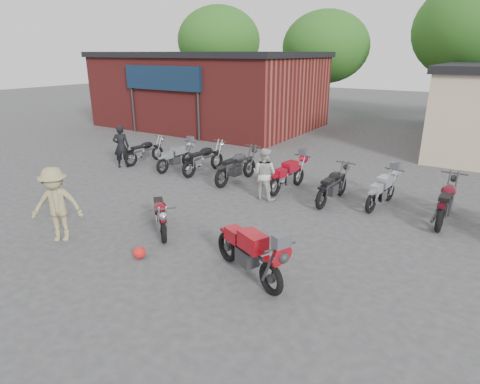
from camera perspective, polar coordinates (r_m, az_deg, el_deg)
The scene contains 19 objects.
ground at distance 9.29m, azimuth -11.05°, elevation -8.26°, with size 90.00×90.00×0.00m, color #3A393C.
brick_building at distance 24.89m, azimuth -4.26°, elevation 14.04°, with size 12.00×8.00×4.00m, color maroon.
tree_0 at distance 34.20m, azimuth -3.00°, elevation 18.99°, with size 6.56×6.56×8.20m, color #225316, non-canonical shape.
tree_1 at distance 29.89m, azimuth 11.94°, elevation 17.83°, with size 5.92×5.92×7.40m, color #225316, non-canonical shape.
tree_2 at distance 27.92m, azimuth 30.32°, elevation 17.11°, with size 7.04×7.04×8.80m, color #225316, non-canonical shape.
vintage_motorcycle at distance 10.02m, azimuth -11.27°, elevation -2.86°, with size 1.82×0.60×1.05m, color #5C0B14, non-canonical shape.
sportbike at distance 7.87m, azimuth 1.29°, elevation -8.23°, with size 2.08×0.69×1.21m, color #A60D17, non-canonical shape.
helmet at distance 9.05m, azimuth -14.13°, elevation -8.35°, with size 0.28×0.28×0.26m, color red.
person_dark at distance 16.13m, azimuth -16.54°, elevation 6.22°, with size 0.60×0.39×1.64m, color black.
person_light at distance 12.02m, azimuth 3.50°, elevation 2.57°, with size 0.77×0.60×1.59m, color #B8B8B4.
person_tan at distance 10.22m, azimuth -24.64°, elevation -1.65°, with size 1.16×0.67×1.79m, color #958B5C.
row_bike_0 at distance 16.62m, azimuth -13.37°, elevation 5.85°, with size 1.84×0.61×1.07m, color black, non-canonical shape.
row_bike_1 at distance 15.41m, azimuth -9.13°, elevation 5.08°, with size 1.82×0.60×1.06m, color gray, non-canonical shape.
row_bike_2 at distance 14.81m, azimuth -5.14°, elevation 4.93°, with size 2.05×0.68×1.19m, color black, non-canonical shape.
row_bike_3 at distance 13.69m, azimuth -0.45°, elevation 3.92°, with size 2.12×0.70×1.23m, color #27282A, non-canonical shape.
row_bike_4 at distance 12.95m, azimuth 6.82°, elevation 2.60°, with size 1.92×0.63×1.11m, color #AC0E20, non-canonical shape.
row_bike_5 at distance 12.15m, azimuth 13.08°, elevation 1.19°, with size 1.97×0.65×1.14m, color black, non-canonical shape.
row_bike_6 at distance 12.19m, azimuth 19.54°, elevation 0.40°, with size 1.82×0.60×1.06m, color gray, non-canonical shape.
row_bike_7 at distance 11.73m, azimuth 27.31°, elevation -0.94°, with size 2.13×0.70×1.23m, color #4B0914, non-canonical shape.
Camera 1 is at (5.84, -5.85, 4.23)m, focal length 30.00 mm.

